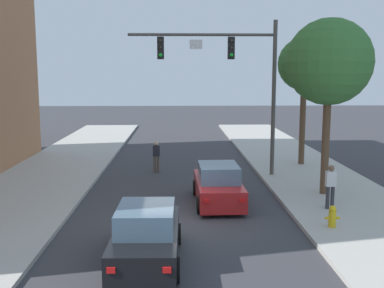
{
  "coord_description": "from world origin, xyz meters",
  "views": [
    {
      "loc": [
        -0.09,
        -15.25,
        5.09
      ],
      "look_at": [
        0.55,
        5.16,
        2.0
      ],
      "focal_mm": 43.19,
      "sensor_mm": 36.0,
      "label": 1
    }
  ],
  "objects_px": {
    "car_following_black": "(147,237)",
    "street_tree_nearest": "(329,63)",
    "pedestrian_sidewalk_right_walker": "(331,185)",
    "traffic_signal_mast": "(232,68)",
    "pedestrian_crossing_road": "(156,155)",
    "street_tree_second": "(305,65)",
    "car_lead_red": "(218,186)",
    "fire_hydrant": "(332,216)"
  },
  "relations": [
    {
      "from": "car_following_black",
      "to": "street_tree_nearest",
      "type": "xyz_separation_m",
      "value": [
        6.97,
        6.59,
        4.83
      ]
    },
    {
      "from": "pedestrian_sidewalk_right_walker",
      "to": "street_tree_nearest",
      "type": "distance_m",
      "value": 5.02
    },
    {
      "from": "traffic_signal_mast",
      "to": "pedestrian_sidewalk_right_walker",
      "type": "height_order",
      "value": "traffic_signal_mast"
    },
    {
      "from": "pedestrian_crossing_road",
      "to": "street_tree_second",
      "type": "height_order",
      "value": "street_tree_second"
    },
    {
      "from": "pedestrian_sidewalk_right_walker",
      "to": "street_tree_second",
      "type": "xyz_separation_m",
      "value": [
        1.23,
        8.63,
        4.53
      ]
    },
    {
      "from": "car_following_black",
      "to": "street_tree_second",
      "type": "height_order",
      "value": "street_tree_second"
    },
    {
      "from": "car_following_black",
      "to": "pedestrian_crossing_road",
      "type": "xyz_separation_m",
      "value": [
        -0.26,
        11.74,
        0.19
      ]
    },
    {
      "from": "car_lead_red",
      "to": "street_tree_second",
      "type": "height_order",
      "value": "street_tree_second"
    },
    {
      "from": "street_tree_second",
      "to": "pedestrian_sidewalk_right_walker",
      "type": "bearing_deg",
      "value": -98.14
    },
    {
      "from": "street_tree_second",
      "to": "fire_hydrant",
      "type": "bearing_deg",
      "value": -99.76
    },
    {
      "from": "car_lead_red",
      "to": "fire_hydrant",
      "type": "xyz_separation_m",
      "value": [
        3.44,
        -3.4,
        -0.22
      ]
    },
    {
      "from": "pedestrian_crossing_road",
      "to": "street_tree_nearest",
      "type": "relative_size",
      "value": 0.23
    },
    {
      "from": "car_lead_red",
      "to": "pedestrian_crossing_road",
      "type": "height_order",
      "value": "pedestrian_crossing_road"
    },
    {
      "from": "pedestrian_sidewalk_right_walker",
      "to": "pedestrian_crossing_road",
      "type": "bearing_deg",
      "value": 132.59
    },
    {
      "from": "car_lead_red",
      "to": "pedestrian_sidewalk_right_walker",
      "type": "distance_m",
      "value": 4.27
    },
    {
      "from": "car_lead_red",
      "to": "pedestrian_crossing_road",
      "type": "distance_m",
      "value": 6.61
    },
    {
      "from": "traffic_signal_mast",
      "to": "car_lead_red",
      "type": "bearing_deg",
      "value": -102.9
    },
    {
      "from": "car_following_black",
      "to": "street_tree_nearest",
      "type": "bearing_deg",
      "value": 43.41
    },
    {
      "from": "pedestrian_sidewalk_right_walker",
      "to": "street_tree_nearest",
      "type": "bearing_deg",
      "value": 78.02
    },
    {
      "from": "traffic_signal_mast",
      "to": "fire_hydrant",
      "type": "distance_m",
      "value": 9.68
    },
    {
      "from": "traffic_signal_mast",
      "to": "car_lead_red",
      "type": "distance_m",
      "value": 6.64
    },
    {
      "from": "car_following_black",
      "to": "street_tree_second",
      "type": "xyz_separation_m",
      "value": [
        7.73,
        13.01,
        4.87
      ]
    },
    {
      "from": "car_following_black",
      "to": "street_tree_second",
      "type": "distance_m",
      "value": 15.9
    },
    {
      "from": "pedestrian_crossing_road",
      "to": "street_tree_nearest",
      "type": "xyz_separation_m",
      "value": [
        7.23,
        -5.15,
        4.64
      ]
    },
    {
      "from": "traffic_signal_mast",
      "to": "car_following_black",
      "type": "height_order",
      "value": "traffic_signal_mast"
    },
    {
      "from": "car_following_black",
      "to": "fire_hydrant",
      "type": "distance_m",
      "value": 6.34
    },
    {
      "from": "street_tree_second",
      "to": "street_tree_nearest",
      "type": "bearing_deg",
      "value": -96.8
    },
    {
      "from": "traffic_signal_mast",
      "to": "street_tree_nearest",
      "type": "distance_m",
      "value": 5.1
    },
    {
      "from": "pedestrian_sidewalk_right_walker",
      "to": "street_tree_second",
      "type": "bearing_deg",
      "value": 81.86
    },
    {
      "from": "traffic_signal_mast",
      "to": "street_tree_second",
      "type": "xyz_separation_m",
      "value": [
        4.22,
        2.67,
        0.22
      ]
    },
    {
      "from": "pedestrian_crossing_road",
      "to": "street_tree_second",
      "type": "relative_size",
      "value": 0.24
    },
    {
      "from": "car_lead_red",
      "to": "street_tree_second",
      "type": "xyz_separation_m",
      "value": [
        5.28,
        7.3,
        4.87
      ]
    },
    {
      "from": "fire_hydrant",
      "to": "street_tree_nearest",
      "type": "relative_size",
      "value": 0.1
    },
    {
      "from": "street_tree_nearest",
      "to": "street_tree_second",
      "type": "bearing_deg",
      "value": 83.2
    },
    {
      "from": "car_following_black",
      "to": "traffic_signal_mast",
      "type": "bearing_deg",
      "value": 71.24
    },
    {
      "from": "car_lead_red",
      "to": "pedestrian_sidewalk_right_walker",
      "type": "xyz_separation_m",
      "value": [
        4.05,
        -1.33,
        0.34
      ]
    },
    {
      "from": "pedestrian_sidewalk_right_walker",
      "to": "fire_hydrant",
      "type": "bearing_deg",
      "value": -106.31
    },
    {
      "from": "pedestrian_sidewalk_right_walker",
      "to": "street_tree_nearest",
      "type": "relative_size",
      "value": 0.23
    },
    {
      "from": "traffic_signal_mast",
      "to": "car_lead_red",
      "type": "height_order",
      "value": "traffic_signal_mast"
    },
    {
      "from": "pedestrian_sidewalk_right_walker",
      "to": "street_tree_second",
      "type": "distance_m",
      "value": 9.82
    },
    {
      "from": "pedestrian_sidewalk_right_walker",
      "to": "street_tree_second",
      "type": "relative_size",
      "value": 0.24
    },
    {
      "from": "pedestrian_crossing_road",
      "to": "car_lead_red",
      "type": "bearing_deg",
      "value": -65.79
    }
  ]
}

